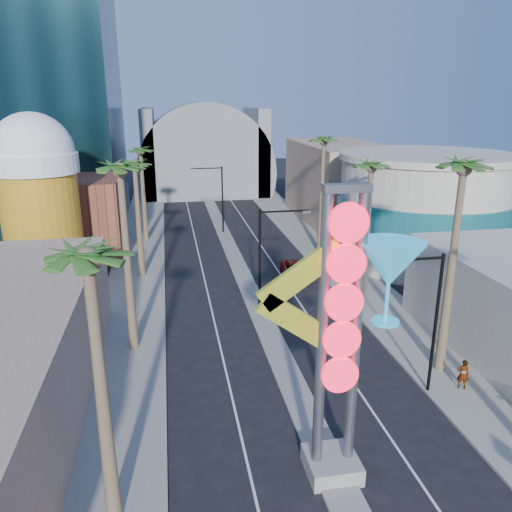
% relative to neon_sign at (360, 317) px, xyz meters
% --- Properties ---
extents(sidewalk_west, '(5.00, 100.00, 0.15)m').
position_rel_neon_sign_xyz_m(sidewalk_west, '(-10.32, 32.04, -7.23)').
color(sidewalk_west, gray).
rests_on(sidewalk_west, ground).
extents(sidewalk_east, '(5.00, 100.00, 0.15)m').
position_rel_neon_sign_xyz_m(sidewalk_east, '(8.68, 32.04, -7.23)').
color(sidewalk_east, gray).
rests_on(sidewalk_east, ground).
extents(median, '(1.60, 84.00, 0.15)m').
position_rel_neon_sign_xyz_m(median, '(-0.82, 35.04, -7.23)').
color(median, gray).
rests_on(median, ground).
extents(hotel_tower, '(20.00, 20.00, 50.00)m').
position_rel_neon_sign_xyz_m(hotel_tower, '(-22.82, 49.04, 17.69)').
color(hotel_tower, black).
rests_on(hotel_tower, ground).
extents(brick_filler_west, '(10.00, 10.00, 8.00)m').
position_rel_neon_sign_xyz_m(brick_filler_west, '(-16.82, 35.04, -3.31)').
color(brick_filler_west, brown).
rests_on(brick_filler_west, ground).
extents(filler_east, '(10.00, 20.00, 10.00)m').
position_rel_neon_sign_xyz_m(filler_east, '(15.18, 45.04, -2.31)').
color(filler_east, '#A28169').
rests_on(filler_east, ground).
extents(beer_mug, '(7.00, 7.00, 14.50)m').
position_rel_neon_sign_xyz_m(beer_mug, '(-17.82, 27.04, 0.54)').
color(beer_mug, '#C08319').
rests_on(beer_mug, ground).
extents(turquoise_building, '(16.60, 16.60, 10.60)m').
position_rel_neon_sign_xyz_m(turquoise_building, '(17.18, 27.04, -2.06)').
color(turquoise_building, '#AFAA94').
rests_on(turquoise_building, ground).
extents(canopy, '(22.00, 16.00, 22.00)m').
position_rel_neon_sign_xyz_m(canopy, '(-0.82, 69.04, -3.00)').
color(canopy, slate).
rests_on(canopy, ground).
extents(neon_sign, '(6.53, 2.60, 12.55)m').
position_rel_neon_sign_xyz_m(neon_sign, '(0.00, 0.00, 0.00)').
color(neon_sign, gray).
rests_on(neon_sign, ground).
extents(streetlight_0, '(3.79, 0.25, 8.00)m').
position_rel_neon_sign_xyz_m(streetlight_0, '(-0.27, 17.04, -2.43)').
color(streetlight_0, black).
rests_on(streetlight_0, ground).
extents(streetlight_1, '(3.79, 0.25, 8.00)m').
position_rel_neon_sign_xyz_m(streetlight_1, '(-1.36, 41.04, -2.43)').
color(streetlight_1, black).
rests_on(streetlight_1, ground).
extents(streetlight_2, '(3.45, 0.25, 8.00)m').
position_rel_neon_sign_xyz_m(streetlight_2, '(5.91, 5.04, -2.47)').
color(streetlight_2, black).
rests_on(streetlight_2, ground).
extents(palm_0, '(2.40, 2.40, 11.70)m').
position_rel_neon_sign_xyz_m(palm_0, '(-9.82, -0.96, 2.62)').
color(palm_0, brown).
rests_on(palm_0, ground).
extents(palm_1, '(2.40, 2.40, 12.70)m').
position_rel_neon_sign_xyz_m(palm_1, '(-9.82, 13.04, 3.52)').
color(palm_1, brown).
rests_on(palm_1, ground).
extents(palm_2, '(2.40, 2.40, 11.20)m').
position_rel_neon_sign_xyz_m(palm_2, '(-9.82, 27.04, 2.17)').
color(palm_2, brown).
rests_on(palm_2, ground).
extents(palm_3, '(2.40, 2.40, 11.20)m').
position_rel_neon_sign_xyz_m(palm_3, '(-9.82, 39.04, 2.17)').
color(palm_3, brown).
rests_on(palm_3, ground).
extents(palm_5, '(2.40, 2.40, 13.20)m').
position_rel_neon_sign_xyz_m(palm_5, '(8.18, 7.04, 3.96)').
color(palm_5, brown).
rests_on(palm_5, ground).
extents(palm_6, '(2.40, 2.40, 11.70)m').
position_rel_neon_sign_xyz_m(palm_6, '(8.18, 19.04, 2.62)').
color(palm_6, brown).
rests_on(palm_6, ground).
extents(palm_7, '(2.40, 2.40, 12.70)m').
position_rel_neon_sign_xyz_m(palm_7, '(8.18, 31.04, 3.52)').
color(palm_7, brown).
rests_on(palm_7, ground).
extents(red_pickup, '(2.54, 5.01, 1.36)m').
position_rel_neon_sign_xyz_m(red_pickup, '(3.89, 24.30, -6.63)').
color(red_pickup, '#9C110C').
rests_on(red_pickup, ground).
extents(pedestrian_a, '(0.75, 0.64, 1.74)m').
position_rel_neon_sign_xyz_m(pedestrian_a, '(8.29, 4.86, -6.29)').
color(pedestrian_a, gray).
rests_on(pedestrian_a, sidewalk_east).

